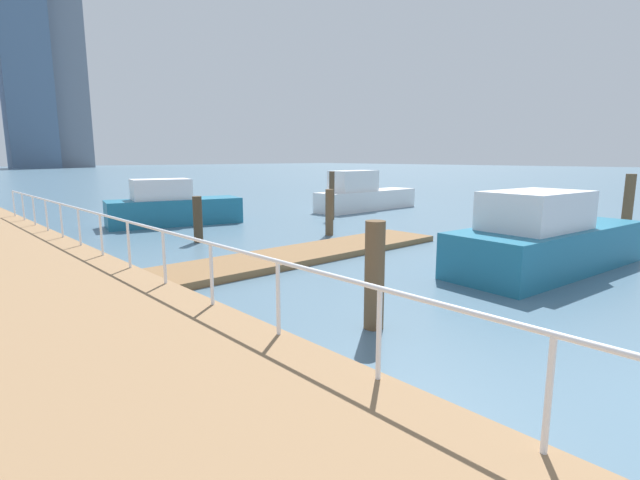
{
  "coord_description": "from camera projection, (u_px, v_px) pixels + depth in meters",
  "views": [
    {
      "loc": [
        -6.97,
        0.41,
        2.86
      ],
      "look_at": [
        0.54,
        8.65,
        0.89
      ],
      "focal_mm": 26.49,
      "sensor_mm": 36.0,
      "label": 1
    }
  ],
  "objects": [
    {
      "name": "skyline_tower_5",
      "position": [
        61.0,
        41.0,
        127.13
      ],
      "size": [
        8.41,
        13.77,
        67.47
      ],
      "primitive_type": "cube",
      "rotation": [
        0.0,
        0.0,
        -0.0
      ],
      "color": "slate",
      "rests_on": "ground_plane"
    },
    {
      "name": "dock_piling_2",
      "position": [
        527.0,
        214.0,
        16.68
      ],
      "size": [
        0.28,
        0.28,
        1.75
      ],
      "primitive_type": "cylinder",
      "color": "#473826",
      "rests_on": "ground_plane"
    },
    {
      "name": "dock_piling_1",
      "position": [
        628.0,
        209.0,
        15.46
      ],
      "size": [
        0.31,
        0.31,
        2.32
      ],
      "primitive_type": "cylinder",
      "color": "brown",
      "rests_on": "ground_plane"
    },
    {
      "name": "moored_boat_0",
      "position": [
        545.0,
        240.0,
        11.96
      ],
      "size": [
        6.36,
        2.7,
        2.04
      ],
      "color": "#1E6B8C",
      "rests_on": "ground_plane"
    },
    {
      "name": "moored_boat_2",
      "position": [
        364.0,
        195.0,
        25.63
      ],
      "size": [
        6.68,
        1.77,
        2.15
      ],
      "color": "white",
      "rests_on": "ground_plane"
    },
    {
      "name": "dock_piling_3",
      "position": [
        332.0,
        196.0,
        21.67
      ],
      "size": [
        0.25,
        0.25,
        2.21
      ],
      "primitive_type": "cylinder",
      "color": "brown",
      "rests_on": "ground_plane"
    },
    {
      "name": "moored_boat_1",
      "position": [
        172.0,
        207.0,
        20.06
      ],
      "size": [
        5.72,
        2.96,
        1.95
      ],
      "color": "#1E6B8C",
      "rests_on": "ground_plane"
    },
    {
      "name": "ground_plane",
      "position": [
        124.0,
        227.0,
        19.38
      ],
      "size": [
        300.0,
        300.0,
        0.0
      ],
      "primitive_type": "plane",
      "color": "slate"
    },
    {
      "name": "boardwalk_railing",
      "position": [
        144.0,
        235.0,
        9.82
      ],
      "size": [
        0.06,
        27.51,
        1.08
      ],
      "color": "white",
      "rests_on": "boardwalk"
    },
    {
      "name": "floating_dock",
      "position": [
        301.0,
        254.0,
        13.59
      ],
      "size": [
        10.2,
        2.0,
        0.18
      ],
      "primitive_type": "cube",
      "color": "olive",
      "rests_on": "ground_plane"
    },
    {
      "name": "dock_piling_4",
      "position": [
        329.0,
        212.0,
        17.34
      ],
      "size": [
        0.29,
        0.29,
        1.7
      ],
      "primitive_type": "cylinder",
      "color": "brown",
      "rests_on": "ground_plane"
    },
    {
      "name": "dock_piling_5",
      "position": [
        198.0,
        219.0,
        15.94
      ],
      "size": [
        0.31,
        0.31,
        1.56
      ],
      "primitive_type": "cylinder",
      "color": "#473826",
      "rests_on": "ground_plane"
    },
    {
      "name": "dock_piling_0",
      "position": [
        374.0,
        275.0,
        7.84
      ],
      "size": [
        0.34,
        0.34,
        1.83
      ],
      "primitive_type": "cylinder",
      "color": "brown",
      "rests_on": "ground_plane"
    }
  ]
}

